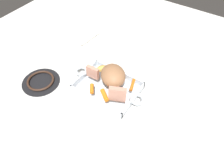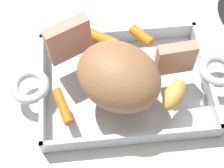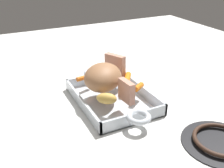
% 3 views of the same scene
% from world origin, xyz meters
% --- Properties ---
extents(ground_plane, '(2.10, 2.10, 0.00)m').
position_xyz_m(ground_plane, '(0.00, 0.00, 0.00)').
color(ground_plane, silver).
extents(roasting_dish, '(0.42, 0.23, 0.05)m').
position_xyz_m(roasting_dish, '(0.00, 0.00, 0.02)').
color(roasting_dish, silver).
rests_on(roasting_dish, ground_plane).
extents(pork_roast, '(0.19, 0.19, 0.09)m').
position_xyz_m(pork_roast, '(0.02, 0.03, 0.09)').
color(pork_roast, '#9A6945').
rests_on(pork_roast, roasting_dish).
extents(roast_slice_outer, '(0.08, 0.05, 0.08)m').
position_xyz_m(roast_slice_outer, '(0.10, -0.06, 0.09)').
color(roast_slice_outer, tan).
rests_on(roast_slice_outer, roasting_dish).
extents(roast_slice_thick, '(0.07, 0.02, 0.07)m').
position_xyz_m(roast_slice_thick, '(-0.09, -0.01, 0.08)').
color(roast_slice_thick, tan).
rests_on(roast_slice_thick, roasting_dish).
extents(baby_carrot_northwest, '(0.05, 0.05, 0.02)m').
position_xyz_m(baby_carrot_northwest, '(-0.04, -0.08, 0.06)').
color(baby_carrot_northwest, orange).
rests_on(baby_carrot_northwest, roasting_dish).
extents(baby_carrot_center_right, '(0.07, 0.06, 0.02)m').
position_xyz_m(baby_carrot_center_right, '(0.04, -0.08, 0.06)').
color(baby_carrot_center_right, orange).
rests_on(baby_carrot_center_right, roasting_dish).
extents(baby_carrot_southwest, '(0.04, 0.07, 0.02)m').
position_xyz_m(baby_carrot_southwest, '(0.11, 0.05, 0.05)').
color(baby_carrot_southwest, orange).
rests_on(baby_carrot_southwest, roasting_dish).
extents(potato_corner, '(0.06, 0.07, 0.03)m').
position_xyz_m(potato_corner, '(-0.08, 0.06, 0.06)').
color(potato_corner, gold).
rests_on(potato_corner, roasting_dish).
extents(stove_burner_rear, '(0.20, 0.20, 0.02)m').
position_xyz_m(stove_burner_rear, '(-0.33, -0.16, 0.01)').
color(stove_burner_rear, black).
rests_on(stove_burner_rear, ground_plane).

